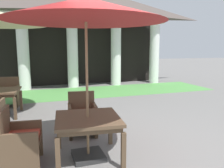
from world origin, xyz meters
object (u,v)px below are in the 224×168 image
patio_table_near_foreground (88,122)px  patio_chair_mid_left_north (8,93)px  patio_umbrella_near_foreground (86,11)px  patio_chair_near_foreground_west (19,140)px  patio_chair_near_foreground_north (82,116)px

patio_table_near_foreground → patio_chair_mid_left_north: bearing=111.0°
patio_table_near_foreground → patio_umbrella_near_foreground: (0.00, -0.00, 1.75)m
patio_chair_mid_left_north → patio_chair_near_foreground_west: bearing=103.6°
patio_umbrella_near_foreground → patio_chair_mid_left_north: (-1.60, 4.18, -1.96)m
patio_chair_near_foreground_north → patio_chair_mid_left_north: 3.56m
patio_table_near_foreground → patio_chair_mid_left_north: 4.48m
patio_chair_near_foreground_north → patio_chair_mid_left_north: patio_chair_near_foreground_north is taller
patio_chair_near_foreground_north → patio_chair_mid_left_north: bearing=-54.7°
patio_chair_near_foreground_west → patio_chair_mid_left_north: (-0.54, 4.05, 0.00)m
patio_chair_near_foreground_west → patio_chair_near_foreground_north: patio_chair_near_foreground_west is taller
patio_table_near_foreground → patio_chair_near_foreground_north: (0.12, 1.05, -0.21)m
patio_table_near_foreground → patio_umbrella_near_foreground: patio_umbrella_near_foreground is taller
patio_umbrella_near_foreground → patio_chair_mid_left_north: patio_umbrella_near_foreground is taller
patio_chair_near_foreground_west → patio_chair_mid_left_north: 4.09m
patio_chair_near_foreground_west → patio_umbrella_near_foreground: bearing=90.0°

